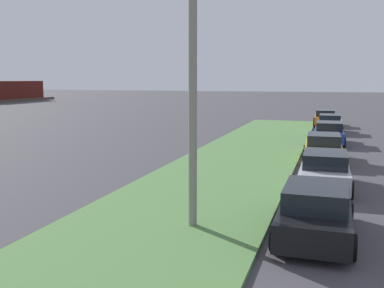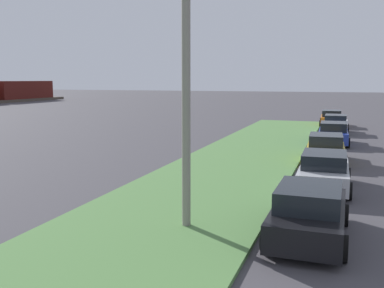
# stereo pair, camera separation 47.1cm
# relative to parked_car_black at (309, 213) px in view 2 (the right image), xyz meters

# --- Properties ---
(grass_median) EXTENTS (60.00, 6.00, 0.12)m
(grass_median) POSITION_rel_parked_car_black_xyz_m (3.01, 4.27, -0.66)
(grass_median) COLOR #517F42
(grass_median) RESTS_ON ground
(parked_car_black) EXTENTS (4.31, 2.04, 1.47)m
(parked_car_black) POSITION_rel_parked_car_black_xyz_m (0.00, 0.00, 0.00)
(parked_car_black) COLOR black
(parked_car_black) RESTS_ON ground
(parked_car_silver) EXTENTS (4.33, 2.07, 1.47)m
(parked_car_silver) POSITION_rel_parked_car_black_xyz_m (5.69, -0.12, 0.00)
(parked_car_silver) COLOR #B2B5BA
(parked_car_silver) RESTS_ON ground
(parked_car_yellow) EXTENTS (4.36, 2.14, 1.47)m
(parked_car_yellow) POSITION_rel_parked_car_black_xyz_m (11.55, 0.07, 0.00)
(parked_car_yellow) COLOR gold
(parked_car_yellow) RESTS_ON ground
(parked_car_blue) EXTENTS (4.35, 2.11, 1.47)m
(parked_car_blue) POSITION_rel_parked_car_black_xyz_m (18.30, -0.12, 0.00)
(parked_car_blue) COLOR #23389E
(parked_car_blue) RESTS_ON ground
(parked_car_white) EXTENTS (4.30, 2.03, 1.47)m
(parked_car_white) POSITION_rel_parked_car_black_xyz_m (24.77, -0.12, 0.00)
(parked_car_white) COLOR silver
(parked_car_white) RESTS_ON ground
(parked_car_orange) EXTENTS (4.36, 2.13, 1.47)m
(parked_car_orange) POSITION_rel_parked_car_black_xyz_m (30.10, 0.36, 0.00)
(parked_car_orange) COLOR orange
(parked_car_orange) RESTS_ON ground
(streetlight) EXTENTS (0.62, 2.87, 7.50)m
(streetlight) POSITION_rel_parked_car_black_xyz_m (-0.32, 2.99, 3.67)
(streetlight) COLOR gray
(streetlight) RESTS_ON ground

